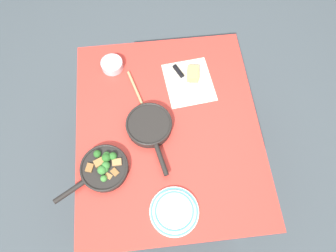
% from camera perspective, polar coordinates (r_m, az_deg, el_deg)
% --- Properties ---
extents(ground_plane, '(14.00, 14.00, 0.00)m').
position_cam_1_polar(ground_plane, '(2.23, -0.00, -8.11)').
color(ground_plane, '#424C51').
extents(dining_table_red, '(1.11, 0.93, 0.76)m').
position_cam_1_polar(dining_table_red, '(1.60, -0.00, -1.55)').
color(dining_table_red, red).
rests_on(dining_table_red, ground_plane).
extents(skillet_broccoli, '(0.26, 0.35, 0.07)m').
position_cam_1_polar(skillet_broccoli, '(1.45, -12.14, -7.79)').
color(skillet_broccoli, black).
rests_on(skillet_broccoli, dining_table_red).
extents(skillet_eggs, '(0.38, 0.23, 0.05)m').
position_cam_1_polar(skillet_eggs, '(1.49, -3.57, 0.00)').
color(skillet_eggs, black).
rests_on(skillet_eggs, dining_table_red).
extents(wooden_spoon, '(0.36, 0.13, 0.02)m').
position_cam_1_polar(wooden_spoon, '(1.57, -4.75, 3.77)').
color(wooden_spoon, tan).
rests_on(wooden_spoon, dining_table_red).
extents(parchment_sheet, '(0.31, 0.28, 0.00)m').
position_cam_1_polar(parchment_sheet, '(1.65, 3.99, 8.32)').
color(parchment_sheet, silver).
rests_on(parchment_sheet, dining_table_red).
extents(grater_knife, '(0.21, 0.12, 0.02)m').
position_cam_1_polar(grater_knife, '(1.66, 2.68, 9.44)').
color(grater_knife, silver).
rests_on(grater_knife, dining_table_red).
extents(cheese_block, '(0.10, 0.07, 0.04)m').
position_cam_1_polar(cheese_block, '(1.65, 4.75, 9.85)').
color(cheese_block, '#E0C15B').
rests_on(cheese_block, dining_table_red).
extents(dinner_plate_stack, '(0.22, 0.22, 0.03)m').
position_cam_1_polar(dinner_plate_stack, '(1.39, 1.21, -15.93)').
color(dinner_plate_stack, white).
rests_on(dinner_plate_stack, dining_table_red).
extents(prep_bowl_steel, '(0.12, 0.12, 0.05)m').
position_cam_1_polar(prep_bowl_steel, '(1.71, -10.60, 11.38)').
color(prep_bowl_steel, '#B7B7BC').
rests_on(prep_bowl_steel, dining_table_red).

